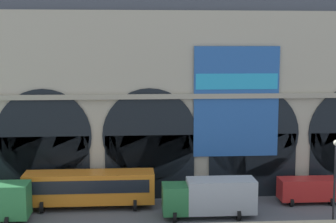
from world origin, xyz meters
The scene contains 6 objects.
ground_plane centered at (0.00, 0.00, 0.00)m, with size 200.00×200.00×0.00m, color #54565B.
station_building centered at (0.03, 7.94, 10.53)m, with size 48.72×6.28×21.65m.
bus_midwest centered at (-9.91, 2.70, 1.78)m, with size 11.00×3.25×3.10m.
box_truck_center centered at (-0.02, -0.35, 1.70)m, with size 7.50×2.91×3.12m.
van_mideast centered at (9.20, 2.69, 1.25)m, with size 5.20×2.48×2.20m.
street_lamp_quayside centered at (8.77, -3.91, 4.41)m, with size 0.44×0.44×6.90m.
Camera 1 is at (-6.18, -39.41, 13.82)m, focal length 53.89 mm.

